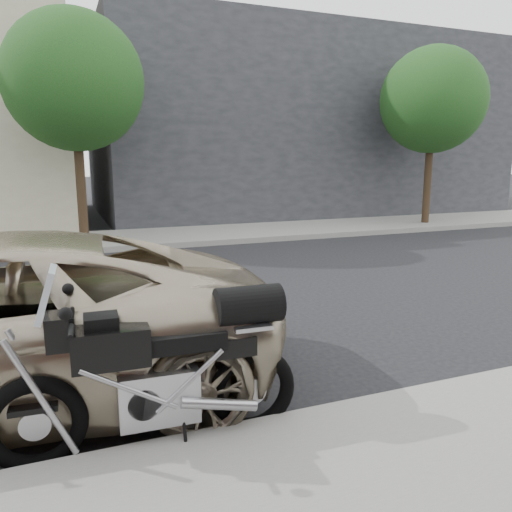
# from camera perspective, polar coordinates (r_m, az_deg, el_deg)

# --- Properties ---
(ground) EXTENTS (120.00, 120.00, 0.00)m
(ground) POSITION_cam_1_polar(r_m,az_deg,el_deg) (8.31, -2.78, -4.89)
(ground) COLOR black
(ground) RESTS_ON ground
(far_sidewalk) EXTENTS (44.00, 3.00, 0.15)m
(far_sidewalk) POSITION_cam_1_polar(r_m,az_deg,el_deg) (14.47, -11.15, 2.09)
(far_sidewalk) COLOR gray
(far_sidewalk) RESTS_ON ground
(far_building_dark) EXTENTS (16.00, 11.00, 7.00)m
(far_building_dark) POSITION_cam_1_polar(r_m,az_deg,el_deg) (23.17, 2.89, 14.09)
(far_building_dark) COLOR #292A2F
(far_building_dark) RESTS_ON ground
(street_tree_left) EXTENTS (3.40, 3.40, 5.70)m
(street_tree_left) POSITION_cam_1_polar(r_m,az_deg,el_deg) (17.93, 19.55, 16.41)
(street_tree_left) COLOR #382819
(street_tree_left) RESTS_ON far_sidewalk
(street_tree_mid) EXTENTS (3.40, 3.40, 5.70)m
(street_tree_mid) POSITION_cam_1_polar(r_m,az_deg,el_deg) (13.71, -20.09, 18.22)
(street_tree_mid) COLOR #382819
(street_tree_mid) RESTS_ON far_sidewalk
(motorcycle) EXTENTS (2.44, 0.79, 1.54)m
(motorcycle) POSITION_cam_1_polar(r_m,az_deg,el_deg) (4.09, -9.79, -12.43)
(motorcycle) COLOR black
(motorcycle) RESTS_ON ground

